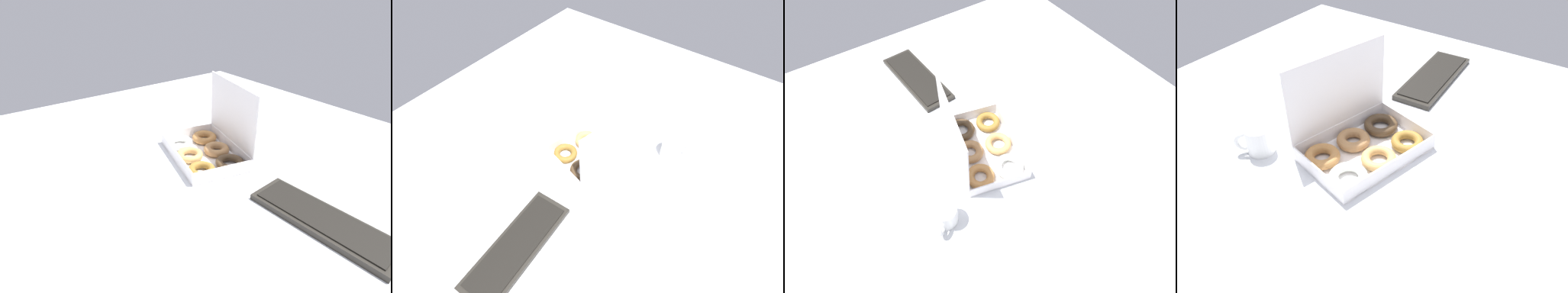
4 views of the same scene
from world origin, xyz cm
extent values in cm
cube|color=silver|center=(0.00, 0.00, -1.00)|extent=(180.00, 180.00, 2.00)
cube|color=white|center=(3.32, 0.06, 0.20)|extent=(38.46, 30.50, 0.40)
cube|color=white|center=(-12.90, 4.19, 2.68)|extent=(6.02, 22.24, 4.56)
cube|color=white|center=(19.54, -4.07, 2.68)|extent=(6.02, 22.24, 4.56)
cube|color=white|center=(0.55, -10.82, 2.68)|extent=(32.15, 8.54, 4.56)
cube|color=white|center=(6.09, 10.94, 2.68)|extent=(32.15, 8.54, 4.56)
cube|color=white|center=(6.11, 11.03, 16.39)|extent=(32.98, 8.95, 22.85)
torus|color=white|center=(-8.53, -2.74, 1.83)|extent=(11.40, 11.40, 2.61)
torus|color=tan|center=(1.98, -5.37, 1.83)|extent=(11.79, 11.79, 2.61)
torus|color=olive|center=(12.84, -8.20, 1.83)|extent=(12.47, 12.47, 2.61)
torus|color=#BA7F43|center=(-6.24, 8.14, 1.83)|extent=(13.62, 13.62, 2.91)
torus|color=#AA794A|center=(4.68, 5.43, 1.83)|extent=(13.98, 13.98, 2.96)
torus|color=#493521|center=(15.31, 2.72, 1.83)|extent=(14.70, 14.70, 2.79)
cube|color=black|center=(52.12, 3.38, 0.90)|extent=(40.61, 16.31, 1.80)
cube|color=black|center=(52.12, 3.38, 2.00)|extent=(37.29, 13.90, 0.40)
cylinder|color=white|center=(-12.57, 25.79, 4.20)|extent=(7.88, 7.88, 8.40)
torus|color=white|center=(-15.54, 28.79, 4.20)|extent=(5.32, 5.35, 6.12)
cylinder|color=black|center=(-12.57, 25.79, 6.89)|extent=(6.94, 6.94, 0.50)
camera|label=1|loc=(82.41, -63.43, 58.76)|focal=28.00mm
camera|label=2|loc=(70.43, 45.37, 97.09)|focal=28.00mm
camera|label=3|loc=(-50.27, 37.77, 95.58)|focal=28.00mm
camera|label=4|loc=(-64.27, -48.57, 72.17)|focal=35.00mm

